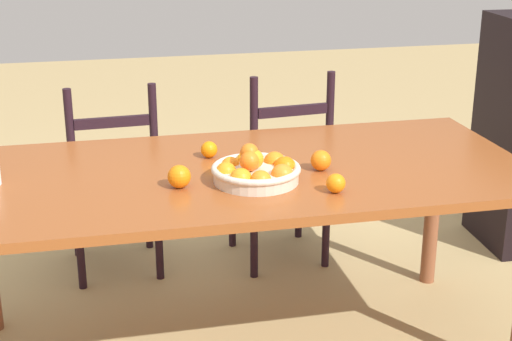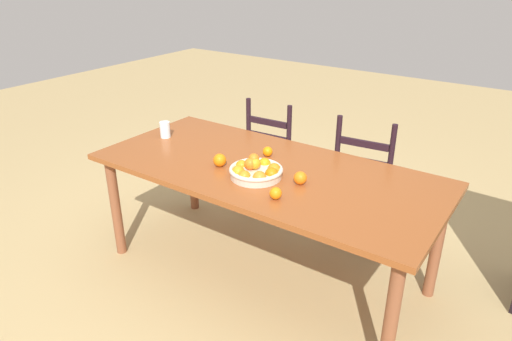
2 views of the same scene
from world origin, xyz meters
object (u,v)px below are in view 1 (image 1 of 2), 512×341
Objects in this scene: fruit_bowl at (256,171)px; orange_loose_1 at (336,183)px; chair_near_window at (114,184)px; orange_loose_2 at (209,150)px; chair_by_cabinet at (281,173)px; orange_loose_0 at (179,177)px; dining_table at (241,189)px; orange_loose_3 at (321,160)px.

fruit_bowl is 4.75× the size of orange_loose_1.
orange_loose_2 is at bearing 114.74° from chair_near_window.
orange_loose_2 is (-0.43, -0.60, 0.34)m from chair_by_cabinet.
chair_by_cabinet reaches higher than orange_loose_0.
orange_loose_2 is (0.34, -0.65, 0.34)m from chair_near_window.
fruit_bowl reaches higher than orange_loose_1.
chair_near_window is 1.34m from orange_loose_1.
orange_loose_3 is at bearing -14.64° from dining_table.
chair_near_window is 12.60× the size of orange_loose_3.
orange_loose_3 is (0.70, -0.88, 0.35)m from chair_near_window.
chair_by_cabinet is at bearing 70.25° from fruit_bowl.
dining_table is 0.86m from chair_by_cabinet.
chair_by_cabinet reaches higher than orange_loose_3.
chair_by_cabinet reaches higher than orange_loose_2.
orange_loose_3 is (0.28, -0.07, 0.11)m from dining_table.
orange_loose_0 is at bearing 51.39° from chair_by_cabinet.
orange_loose_1 is at bearing -34.10° from fruit_bowl.
orange_loose_2 is (0.15, 0.29, -0.01)m from orange_loose_0.
orange_loose_2 is 0.85× the size of orange_loose_3.
orange_loose_2 is at bearing 63.03° from orange_loose_0.
chair_by_cabinet is at bearing 173.29° from chair_near_window.
orange_loose_1 is at bearing 119.08° from chair_near_window.
chair_by_cabinet reaches higher than fruit_bowl.
orange_loose_1 is 0.88× the size of orange_loose_3.
orange_loose_1 is (-0.09, -1.05, 0.34)m from chair_by_cabinet.
orange_loose_1 is at bearing 79.76° from chair_by_cabinet.
orange_loose_3 is at bearing 14.76° from fruit_bowl.
chair_by_cabinet is 0.90m from orange_loose_3.
chair_near_window is 11.79× the size of orange_loose_0.
fruit_bowl is 0.26m from orange_loose_3.
orange_loose_2 is (-0.35, 0.45, -0.00)m from orange_loose_1.
dining_table is 6.79× the size of fruit_bowl.
orange_loose_2 is at bearing 127.59° from orange_loose_1.
orange_loose_0 reaches higher than orange_loose_1.
orange_loose_3 is at bearing 79.69° from chair_by_cabinet.
chair_near_window is at bearing 117.62° from orange_loose_2.
orange_loose_0 is (-0.58, -0.89, 0.34)m from chair_by_cabinet.
orange_loose_1 is (0.69, -1.10, 0.35)m from chair_near_window.
orange_loose_3 reaches higher than orange_loose_1.
orange_loose_1 reaches higher than orange_loose_2.
fruit_bowl is 4.19× the size of orange_loose_3.
dining_table is 0.21m from orange_loose_2.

